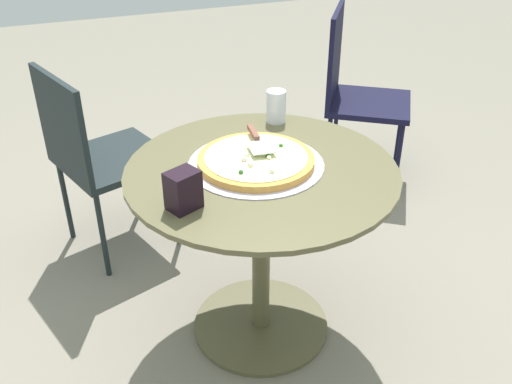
# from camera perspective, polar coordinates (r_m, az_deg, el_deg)

# --- Properties ---
(ground_plane) EXTENTS (10.00, 10.00, 0.00)m
(ground_plane) POSITION_cam_1_polar(r_m,az_deg,el_deg) (2.31, 0.47, -13.19)
(ground_plane) COLOR gray
(patio_table) EXTENTS (0.91, 0.91, 0.71)m
(patio_table) POSITION_cam_1_polar(r_m,az_deg,el_deg) (1.99, 0.53, -2.73)
(patio_table) COLOR brown
(patio_table) RESTS_ON ground
(pizza_on_tray) EXTENTS (0.46, 0.46, 0.05)m
(pizza_on_tray) POSITION_cam_1_polar(r_m,az_deg,el_deg) (1.90, 0.00, 3.15)
(pizza_on_tray) COLOR silver
(pizza_on_tray) RESTS_ON patio_table
(pizza_server) EXTENTS (0.21, 0.09, 0.02)m
(pizza_server) POSITION_cam_1_polar(r_m,az_deg,el_deg) (1.96, 0.10, 5.30)
(pizza_server) COLOR silver
(pizza_server) RESTS_ON pizza_on_tray
(drinking_cup) EXTENTS (0.07, 0.07, 0.12)m
(drinking_cup) POSITION_cam_1_polar(r_m,az_deg,el_deg) (2.20, 2.01, 8.55)
(drinking_cup) COLOR silver
(drinking_cup) RESTS_ON patio_table
(napkin_dispenser) EXTENTS (0.10, 0.11, 0.12)m
(napkin_dispenser) POSITION_cam_1_polar(r_m,az_deg,el_deg) (1.66, -7.29, 0.18)
(napkin_dispenser) COLOR black
(napkin_dispenser) RESTS_ON patio_table
(patio_chair_near) EXTENTS (0.59, 0.59, 0.93)m
(patio_chair_near) POSITION_cam_1_polar(r_m,az_deg,el_deg) (3.10, 9.81, 10.31)
(patio_chair_near) COLOR black
(patio_chair_near) RESTS_ON ground
(patio_chair_far) EXTENTS (0.55, 0.55, 0.87)m
(patio_chair_far) POSITION_cam_1_polar(r_m,az_deg,el_deg) (2.54, -15.76, 3.99)
(patio_chair_far) COLOR black
(patio_chair_far) RESTS_ON ground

